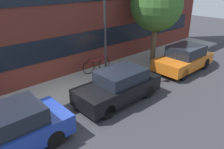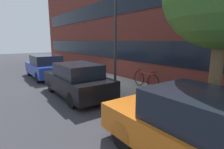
% 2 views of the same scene
% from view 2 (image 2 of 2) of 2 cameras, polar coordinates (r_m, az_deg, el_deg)
% --- Properties ---
extents(ground_plane, '(56.00, 56.00, 0.00)m').
position_cam_2_polar(ground_plane, '(9.59, -9.56, -3.27)').
color(ground_plane, '#333338').
extents(sidewalk_strip, '(28.00, 2.63, 0.13)m').
position_cam_2_polar(sidewalk_strip, '(10.20, -2.94, -1.89)').
color(sidewalk_strip, gray).
rests_on(sidewalk_strip, ground_plane).
extents(rowhouse_facade, '(28.00, 1.02, 8.02)m').
position_cam_2_polar(rowhouse_facade, '(11.13, 4.94, 19.66)').
color(rowhouse_facade, maroon).
rests_on(rowhouse_facade, ground_plane).
extents(parked_car_blue, '(3.93, 1.74, 1.44)m').
position_cam_2_polar(parked_car_blue, '(11.94, -20.80, 2.45)').
color(parked_car_blue, '#1E3899').
rests_on(parked_car_blue, ground_plane).
extents(parked_car_black, '(3.89, 1.65, 1.40)m').
position_cam_2_polar(parked_car_black, '(7.55, -11.32, -1.82)').
color(parked_car_black, black).
rests_on(parked_car_black, ground_plane).
extents(parked_car_orange, '(3.89, 1.76, 1.45)m').
position_cam_2_polar(parked_car_orange, '(3.71, 26.92, -16.21)').
color(parked_car_orange, '#D16619').
rests_on(parked_car_orange, ground_plane).
extents(fire_hydrant, '(0.57, 0.32, 0.70)m').
position_cam_2_polar(fire_hydrant, '(12.77, -14.53, 2.28)').
color(fire_hydrant, red).
rests_on(fire_hydrant, sidewalk_strip).
extents(bicycle, '(1.76, 0.44, 0.85)m').
position_cam_2_polar(bicycle, '(8.37, 10.98, -1.55)').
color(bicycle, black).
rests_on(bicycle, sidewalk_strip).
extents(lamp_post, '(0.32, 0.32, 4.60)m').
position_cam_2_polar(lamp_post, '(7.67, 1.08, 15.72)').
color(lamp_post, '#2D2D30').
rests_on(lamp_post, sidewalk_strip).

